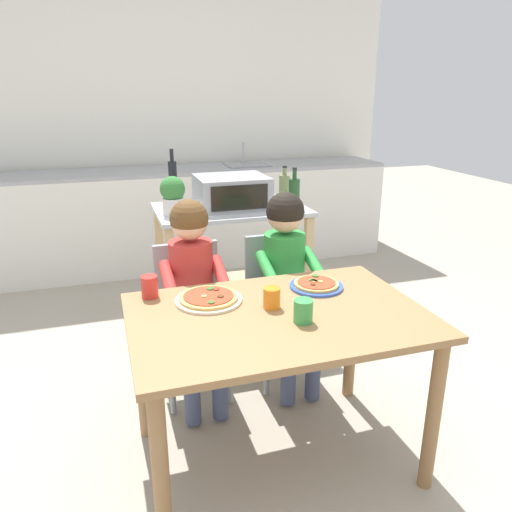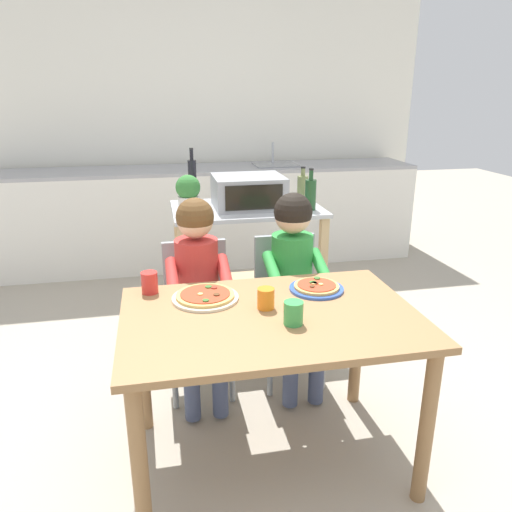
# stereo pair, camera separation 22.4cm
# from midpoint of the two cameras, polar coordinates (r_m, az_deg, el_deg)

# --- Properties ---
(ground_plane) EXTENTS (12.47, 12.47, 0.00)m
(ground_plane) POSITION_cam_midpoint_polar(r_m,az_deg,el_deg) (3.44, -6.76, -9.00)
(ground_plane) COLOR #A89E8C
(back_wall_tiled) EXTENTS (4.43, 0.12, 2.70)m
(back_wall_tiled) POSITION_cam_midpoint_polar(r_m,az_deg,el_deg) (4.96, -11.91, 15.59)
(back_wall_tiled) COLOR white
(back_wall_tiled) RESTS_ON ground
(kitchen_counter) EXTENTS (3.99, 0.60, 1.11)m
(kitchen_counter) POSITION_cam_midpoint_polar(r_m,az_deg,el_deg) (4.69, -10.61, 4.40)
(kitchen_counter) COLOR silver
(kitchen_counter) RESTS_ON ground
(kitchen_island_cart) EXTENTS (0.96, 0.62, 0.87)m
(kitchen_island_cart) POSITION_cam_midpoint_polar(r_m,az_deg,el_deg) (3.28, -4.85, 0.70)
(kitchen_island_cart) COLOR #B7BABF
(kitchen_island_cart) RESTS_ON ground
(toaster_oven) EXTENTS (0.44, 0.39, 0.20)m
(toaster_oven) POSITION_cam_midpoint_polar(r_m,az_deg,el_deg) (3.19, -4.85, 7.38)
(toaster_oven) COLOR #999BA0
(toaster_oven) RESTS_ON kitchen_island_cart
(bottle_squat_spirits) EXTENTS (0.07, 0.07, 0.25)m
(bottle_squat_spirits) POSITION_cam_midpoint_polar(r_m,az_deg,el_deg) (3.32, 1.36, 7.83)
(bottle_squat_spirits) COLOR olive
(bottle_squat_spirits) RESTS_ON kitchen_island_cart
(bottle_dark_olive_oil) EXTENTS (0.07, 0.07, 0.26)m
(bottle_dark_olive_oil) POSITION_cam_midpoint_polar(r_m,az_deg,el_deg) (3.15, 2.40, 7.30)
(bottle_dark_olive_oil) COLOR #1E4723
(bottle_dark_olive_oil) RESTS_ON kitchen_island_cart
(bottle_tall_green_wine) EXTENTS (0.06, 0.06, 0.36)m
(bottle_tall_green_wine) POSITION_cam_midpoint_polar(r_m,az_deg,el_deg) (3.37, -11.48, 8.50)
(bottle_tall_green_wine) COLOR black
(bottle_tall_green_wine) RESTS_ON kitchen_island_cart
(potted_herb_plant) EXTENTS (0.15, 0.15, 0.24)m
(potted_herb_plant) POSITION_cam_midpoint_polar(r_m,az_deg,el_deg) (3.03, -11.71, 6.94)
(potted_herb_plant) COLOR beige
(potted_herb_plant) RESTS_ON kitchen_island_cart
(dining_table) EXTENTS (1.21, 0.81, 0.72)m
(dining_table) POSITION_cam_midpoint_polar(r_m,az_deg,el_deg) (2.07, -0.57, -9.35)
(dining_table) COLOR olive
(dining_table) RESTS_ON ground
(dining_chair_left) EXTENTS (0.36, 0.36, 0.81)m
(dining_chair_left) POSITION_cam_midpoint_polar(r_m,az_deg,el_deg) (2.68, -9.90, -6.10)
(dining_chair_left) COLOR gray
(dining_chair_left) RESTS_ON ground
(dining_chair_right) EXTENTS (0.36, 0.36, 0.81)m
(dining_chair_right) POSITION_cam_midpoint_polar(r_m,az_deg,el_deg) (2.79, 0.45, -4.75)
(dining_chair_right) COLOR gray
(dining_chair_right) RESTS_ON ground
(child_in_red_shirt) EXTENTS (0.32, 0.42, 1.07)m
(child_in_red_shirt) POSITION_cam_midpoint_polar(r_m,az_deg,el_deg) (2.49, -9.78, -2.89)
(child_in_red_shirt) COLOR #424C6B
(child_in_red_shirt) RESTS_ON ground
(child_in_green_shirt) EXTENTS (0.32, 0.42, 1.07)m
(child_in_green_shirt) POSITION_cam_midpoint_polar(r_m,az_deg,el_deg) (2.61, 1.26, -1.34)
(child_in_green_shirt) COLOR #424C6B
(child_in_green_shirt) RESTS_ON ground
(pizza_plate_cream) EXTENTS (0.29, 0.29, 0.03)m
(pizza_plate_cream) POSITION_cam_midpoint_polar(r_m,az_deg,el_deg) (2.15, -8.48, -4.94)
(pizza_plate_cream) COLOR beige
(pizza_plate_cream) RESTS_ON dining_table
(pizza_plate_blue_rimmed) EXTENTS (0.25, 0.25, 0.03)m
(pizza_plate_blue_rimmed) POSITION_cam_midpoint_polar(r_m,az_deg,el_deg) (2.28, 4.21, -3.41)
(pizza_plate_blue_rimmed) COLOR #3356B7
(pizza_plate_blue_rimmed) RESTS_ON dining_table
(drinking_cup_green) EXTENTS (0.08, 0.08, 0.09)m
(drinking_cup_green) POSITION_cam_midpoint_polar(r_m,az_deg,el_deg) (1.94, 2.18, -6.45)
(drinking_cup_green) COLOR green
(drinking_cup_green) RESTS_ON dining_table
(drinking_cup_red) EXTENTS (0.07, 0.07, 0.10)m
(drinking_cup_red) POSITION_cam_midpoint_polar(r_m,az_deg,el_deg) (2.23, -15.04, -3.52)
(drinking_cup_red) COLOR red
(drinking_cup_red) RESTS_ON dining_table
(drinking_cup_orange) EXTENTS (0.07, 0.07, 0.09)m
(drinking_cup_orange) POSITION_cam_midpoint_polar(r_m,az_deg,el_deg) (2.06, -1.29, -4.93)
(drinking_cup_orange) COLOR orange
(drinking_cup_orange) RESTS_ON dining_table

